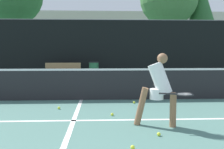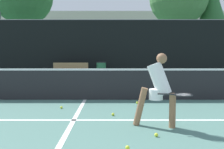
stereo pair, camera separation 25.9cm
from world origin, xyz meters
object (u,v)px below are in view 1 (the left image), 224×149
at_px(player_practicing, 159,87).
at_px(courtside_bench, 63,70).
at_px(parked_car, 68,64).
at_px(trash_bin, 94,70).

bearing_deg(player_practicing, courtside_bench, 123.70).
bearing_deg(courtside_bench, player_practicing, -70.16).
height_order(player_practicing, parked_car, player_practicing).
xyz_separation_m(courtside_bench, trash_bin, (1.59, 0.22, -0.02)).
relative_size(player_practicing, trash_bin, 1.60).
distance_m(player_practicing, parked_car, 13.11).
bearing_deg(courtside_bench, trash_bin, 8.06).
distance_m(courtside_bench, trash_bin, 1.60).
relative_size(trash_bin, parked_car, 0.20).
bearing_deg(trash_bin, player_practicing, -80.46).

